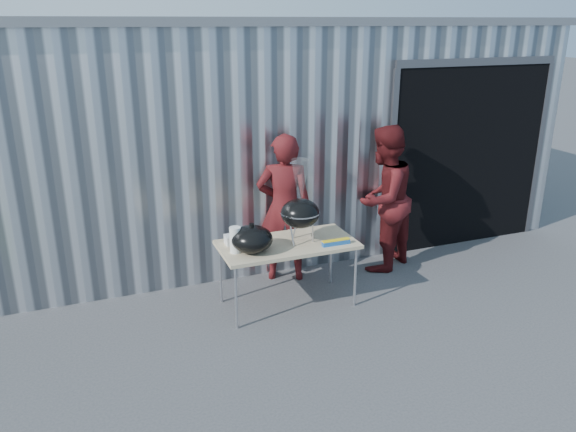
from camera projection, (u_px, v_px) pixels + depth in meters
name	position (u px, v px, depth m)	size (l,w,h in m)	color
ground	(292.00, 345.00, 5.59)	(80.00, 80.00, 0.00)	#3F3F41
building	(243.00, 116.00, 9.43)	(8.20, 6.20, 3.10)	silver
folding_table	(287.00, 246.00, 6.18)	(1.50, 0.75, 0.75)	tan
kettle_grill	(300.00, 206.00, 6.05)	(0.43, 0.43, 0.93)	black
grill_lid	(252.00, 239.00, 5.88)	(0.44, 0.44, 0.32)	black
paper_towels	(235.00, 240.00, 5.87)	(0.12, 0.12, 0.28)	white
white_tub	(234.00, 239.00, 6.13)	(0.20, 0.15, 0.10)	white
foil_box	(336.00, 242.00, 6.10)	(0.32, 0.05, 0.06)	#1953A4
person_cook	(284.00, 208.00, 6.78)	(0.67, 0.44, 1.83)	#4D1214
person_bystander	(383.00, 199.00, 7.08)	(0.91, 0.71, 1.86)	#4D1214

